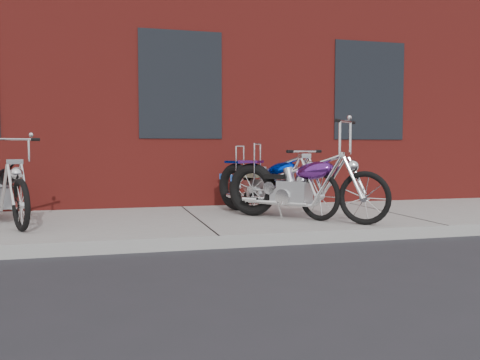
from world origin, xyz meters
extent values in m
plane|color=#2A292E|center=(0.00, 0.00, 0.00)|extent=(120.00, 120.00, 0.00)
cube|color=gray|center=(0.00, 1.50, 0.07)|extent=(22.00, 3.00, 0.15)
cube|color=maroon|center=(0.00, 8.00, 4.00)|extent=(22.00, 10.00, 8.00)
torus|color=black|center=(0.94, 1.44, 0.54)|extent=(0.64, 0.66, 0.77)
torus|color=black|center=(2.10, 0.21, 0.50)|extent=(0.53, 0.56, 0.70)
cube|color=#A9AAAD|center=(1.41, 0.94, 0.52)|extent=(0.51, 0.52, 0.32)
ellipsoid|color=#5B207B|center=(1.62, 0.72, 0.84)|extent=(0.61, 0.62, 0.33)
cube|color=black|center=(1.22, 1.14, 0.74)|extent=(0.39, 0.39, 0.06)
cylinder|color=white|center=(2.00, 0.31, 0.78)|extent=(0.24, 0.26, 0.58)
cylinder|color=white|center=(1.91, 0.41, 1.49)|extent=(0.45, 0.43, 0.03)
cylinder|color=white|center=(1.00, 1.37, 0.94)|extent=(0.03, 0.03, 0.51)
cylinder|color=white|center=(1.34, 1.20, 0.39)|extent=(0.70, 0.74, 0.05)
torus|color=black|center=(0.85, 2.11, 0.53)|extent=(0.50, 0.72, 0.75)
torus|color=black|center=(1.65, 0.69, 0.49)|extent=(0.40, 0.62, 0.68)
cube|color=#A9AAAD|center=(1.17, 1.53, 0.51)|extent=(0.46, 0.51, 0.31)
ellipsoid|color=#0128CD|center=(1.32, 1.28, 0.82)|extent=(0.52, 0.63, 0.32)
cube|color=beige|center=(1.04, 1.77, 0.72)|extent=(0.36, 0.38, 0.06)
cylinder|color=white|center=(1.59, 0.80, 0.76)|extent=(0.19, 0.28, 0.56)
cylinder|color=white|center=(1.52, 0.92, 1.10)|extent=(0.51, 0.31, 0.03)
cylinder|color=white|center=(0.89, 2.04, 0.92)|extent=(0.03, 0.03, 0.50)
cylinder|color=white|center=(1.17, 1.79, 0.38)|extent=(0.51, 0.84, 0.05)
torus|color=black|center=(-2.15, 0.75, 0.47)|extent=(0.31, 0.61, 0.63)
cube|color=#A9AAAD|center=(-2.51, 1.58, 0.49)|extent=(0.40, 0.47, 0.29)
ellipsoid|color=black|center=(-2.40, 1.33, 0.77)|extent=(0.44, 0.59, 0.30)
cube|color=black|center=(-2.61, 1.81, 0.69)|extent=(0.32, 0.34, 0.06)
cylinder|color=white|center=(-2.20, 0.86, 0.72)|extent=(0.15, 0.28, 0.52)
cylinder|color=white|center=(-2.25, 0.97, 1.25)|extent=(0.50, 0.24, 0.03)
cylinder|color=white|center=(-2.48, 1.82, 0.36)|extent=(0.39, 0.82, 0.05)
camera|label=1|loc=(-1.20, -5.55, 1.13)|focal=38.00mm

